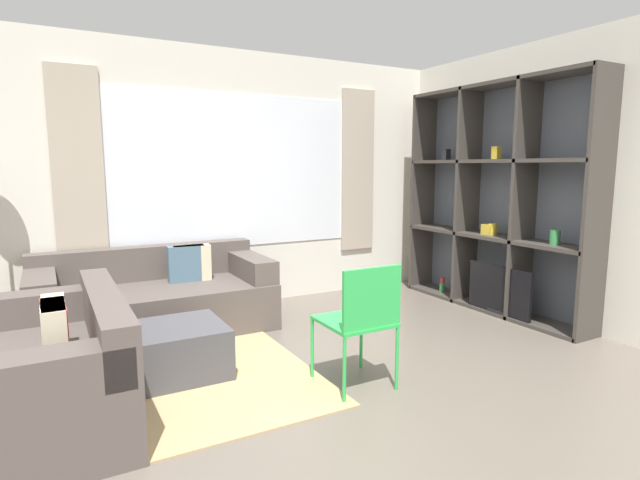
{
  "coord_description": "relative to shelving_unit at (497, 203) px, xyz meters",
  "views": [
    {
      "loc": [
        -1.8,
        -2.35,
        1.5
      ],
      "look_at": [
        0.33,
        1.51,
        0.85
      ],
      "focal_mm": 28.0,
      "sensor_mm": 36.0,
      "label": 1
    }
  ],
  "objects": [
    {
      "name": "ground_plane",
      "position": [
        -2.31,
        -1.28,
        -1.13
      ],
      "size": [
        16.0,
        16.0,
        0.0
      ],
      "primitive_type": "plane",
      "color": "#665B51"
    },
    {
      "name": "wall_back",
      "position": [
        -2.31,
        1.49,
        0.23
      ],
      "size": [
        6.1,
        0.11,
        2.7
      ],
      "color": "silver",
      "rests_on": "ground_plane"
    },
    {
      "name": "wall_right",
      "position": [
        0.18,
        0.09,
        0.22
      ],
      "size": [
        0.07,
        3.94,
        2.7
      ],
      "primitive_type": "cube",
      "color": "silver",
      "rests_on": "ground_plane"
    },
    {
      "name": "area_rug",
      "position": [
        -3.56,
        0.02,
        -1.12
      ],
      "size": [
        2.21,
        2.38,
        0.01
      ],
      "primitive_type": "cube",
      "color": "tan",
      "rests_on": "ground_plane"
    },
    {
      "name": "shelving_unit",
      "position": [
        0.0,
        0.0,
        0.0
      ],
      "size": [
        0.37,
        2.25,
        2.33
      ],
      "color": "#515660",
      "rests_on": "ground_plane"
    },
    {
      "name": "couch_main",
      "position": [
        -3.28,
        0.97,
        -0.84
      ],
      "size": [
        2.05,
        0.96,
        0.76
      ],
      "color": "#564C47",
      "rests_on": "ground_plane"
    },
    {
      "name": "couch_side",
      "position": [
        -4.18,
        -0.41,
        -0.82
      ],
      "size": [
        0.96,
        1.57,
        0.76
      ],
      "rotation": [
        0.0,
        0.0,
        -1.57
      ],
      "color": "#564C47",
      "rests_on": "ground_plane"
    },
    {
      "name": "ottoman",
      "position": [
        -3.34,
        -0.12,
        -0.94
      ],
      "size": [
        0.65,
        0.62,
        0.37
      ],
      "color": "#47474C",
      "rests_on": "ground_plane"
    },
    {
      "name": "folding_chair",
      "position": [
        -2.31,
        -0.95,
        -0.61
      ],
      "size": [
        0.44,
        0.46,
        0.86
      ],
      "rotation": [
        0.0,
        0.0,
        3.14
      ],
      "color": "green",
      "rests_on": "ground_plane"
    }
  ]
}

